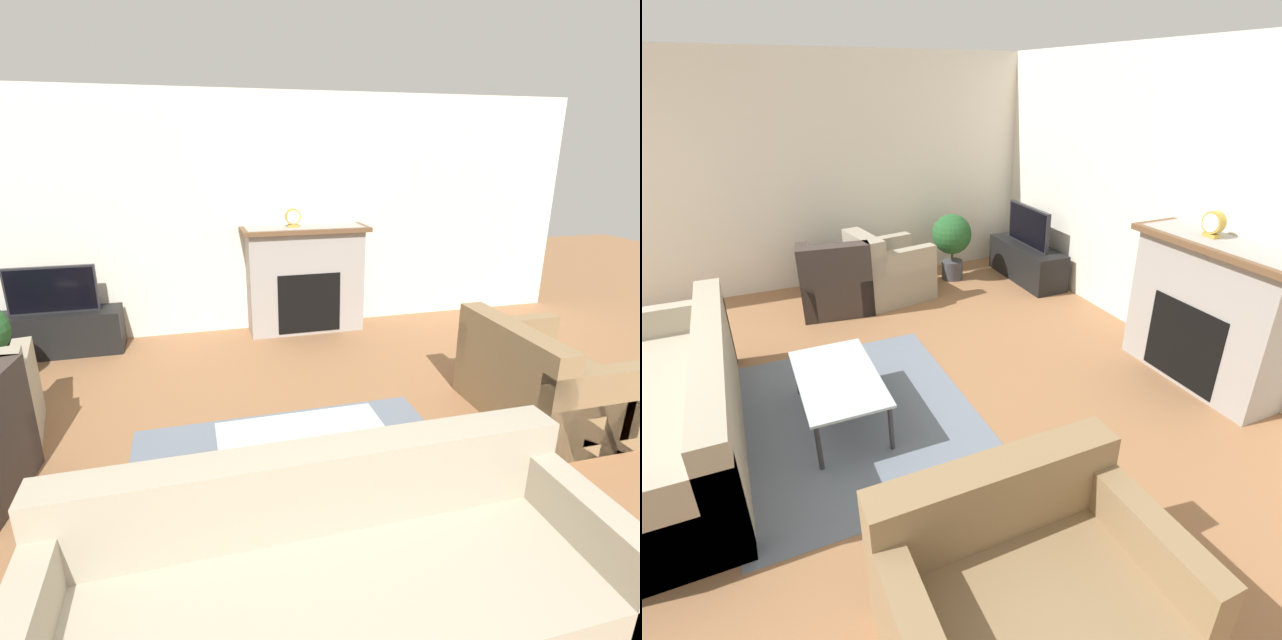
# 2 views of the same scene
# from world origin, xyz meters

# --- Properties ---
(wall_back) EXTENTS (8.64, 0.06, 2.70)m
(wall_back) POSITION_xyz_m (0.00, 5.21, 1.35)
(wall_back) COLOR silver
(wall_back) RESTS_ON ground_plane
(area_rug) EXTENTS (2.26, 1.78, 0.00)m
(area_rug) POSITION_xyz_m (0.15, 2.12, 0.00)
(area_rug) COLOR slate
(area_rug) RESTS_ON ground_plane
(fireplace) EXTENTS (1.46, 0.49, 1.24)m
(fireplace) POSITION_xyz_m (0.85, 4.96, 0.65)
(fireplace) COLOR #9E9993
(fireplace) RESTS_ON ground_plane
(tv_stand) EXTENTS (1.27, 0.43, 0.46)m
(tv_stand) POSITION_xyz_m (-1.86, 4.89, 0.23)
(tv_stand) COLOR black
(tv_stand) RESTS_ON ground_plane
(tv) EXTENTS (0.88, 0.06, 0.49)m
(tv) POSITION_xyz_m (-1.86, 4.89, 0.71)
(tv) COLOR #232328
(tv) RESTS_ON tv_stand
(couch_sectional) EXTENTS (2.39, 0.89, 0.82)m
(couch_sectional) POSITION_xyz_m (0.02, 0.93, 0.29)
(couch_sectional) COLOR #9E937F
(couch_sectional) RESTS_ON ground_plane
(couch_loveseat) EXTENTS (0.93, 1.24, 0.82)m
(couch_loveseat) POSITION_xyz_m (2.21, 2.42, 0.29)
(couch_loveseat) COLOR #8C704C
(couch_loveseat) RESTS_ON ground_plane
(coffee_table) EXTENTS (1.06, 0.58, 0.39)m
(coffee_table) POSITION_xyz_m (0.15, 2.02, 0.35)
(coffee_table) COLOR #333338
(coffee_table) RESTS_ON ground_plane
(mantel_clock) EXTENTS (0.18, 0.07, 0.21)m
(mantel_clock) POSITION_xyz_m (0.72, 4.96, 1.35)
(mantel_clock) COLOR #B79338
(mantel_clock) RESTS_ON fireplace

